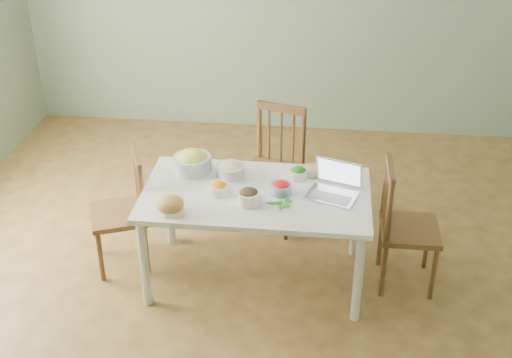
% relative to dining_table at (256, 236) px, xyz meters
% --- Properties ---
extents(floor, '(5.00, 5.00, 0.00)m').
position_rel_dining_table_xyz_m(floor, '(-0.05, 0.00, -0.35)').
color(floor, brown).
rests_on(floor, ground).
extents(dining_table, '(1.49, 0.84, 0.70)m').
position_rel_dining_table_xyz_m(dining_table, '(0.00, 0.00, 0.00)').
color(dining_table, white).
rests_on(dining_table, floor).
extents(chair_far, '(0.51, 0.50, 0.95)m').
position_rel_dining_table_xyz_m(chair_far, '(0.05, 0.70, 0.13)').
color(chair_far, '#583514').
rests_on(chair_far, floor).
extents(chair_left, '(0.49, 0.50, 0.88)m').
position_rel_dining_table_xyz_m(chair_left, '(-0.98, 0.06, 0.09)').
color(chair_left, '#583514').
rests_on(chair_left, floor).
extents(chair_right, '(0.39, 0.41, 0.91)m').
position_rel_dining_table_xyz_m(chair_right, '(1.03, 0.08, 0.11)').
color(chair_right, '#583514').
rests_on(chair_right, floor).
extents(bread_boule, '(0.20, 0.20, 0.11)m').
position_rel_dining_table_xyz_m(bread_boule, '(-0.50, -0.29, 0.41)').
color(bread_boule, '#AF7A3B').
rests_on(bread_boule, dining_table).
extents(butter_stick, '(0.12, 0.05, 0.03)m').
position_rel_dining_table_xyz_m(butter_stick, '(-0.47, -0.35, 0.37)').
color(butter_stick, '#F2E9BF').
rests_on(butter_stick, dining_table).
extents(bowl_squash, '(0.32, 0.32, 0.15)m').
position_rel_dining_table_xyz_m(bowl_squash, '(-0.47, 0.23, 0.43)').
color(bowl_squash, '#F2C849').
rests_on(bowl_squash, dining_table).
extents(bowl_carrot, '(0.15, 0.15, 0.07)m').
position_rel_dining_table_xyz_m(bowl_carrot, '(-0.24, -0.03, 0.39)').
color(bowl_carrot, orange).
rests_on(bowl_carrot, dining_table).
extents(bowl_onion, '(0.22, 0.22, 0.10)m').
position_rel_dining_table_xyz_m(bowl_onion, '(-0.20, 0.20, 0.40)').
color(bowl_onion, silver).
rests_on(bowl_onion, dining_table).
extents(bowl_mushroom, '(0.15, 0.15, 0.10)m').
position_rel_dining_table_xyz_m(bowl_mushroom, '(-0.03, -0.14, 0.40)').
color(bowl_mushroom, black).
rests_on(bowl_mushroom, dining_table).
extents(bowl_redpep, '(0.14, 0.14, 0.08)m').
position_rel_dining_table_xyz_m(bowl_redpep, '(0.16, 0.01, 0.39)').
color(bowl_redpep, '#BE001B').
rests_on(bowl_redpep, dining_table).
extents(bowl_broccoli, '(0.16, 0.16, 0.08)m').
position_rel_dining_table_xyz_m(bowl_broccoli, '(0.26, 0.22, 0.39)').
color(bowl_broccoli, '#194211').
rests_on(bowl_broccoli, dining_table).
extents(flatbread, '(0.22, 0.22, 0.02)m').
position_rel_dining_table_xyz_m(flatbread, '(0.35, 0.31, 0.36)').
color(flatbread, '#CFB087').
rests_on(flatbread, dining_table).
extents(basil_bunch, '(0.18, 0.18, 0.02)m').
position_rel_dining_table_xyz_m(basil_bunch, '(0.16, -0.12, 0.36)').
color(basil_bunch, '#117A14').
rests_on(basil_bunch, dining_table).
extents(laptop, '(0.38, 0.36, 0.21)m').
position_rel_dining_table_xyz_m(laptop, '(0.49, -0.00, 0.46)').
color(laptop, silver).
rests_on(laptop, dining_table).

